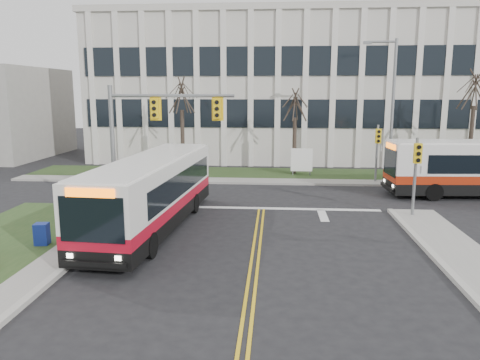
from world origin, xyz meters
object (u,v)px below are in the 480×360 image
object	(u,v)px
directory_sign	(302,160)
streetlight	(390,103)
bus_main	(152,194)
newspaper_box_blue	(42,235)

from	to	relation	value
directory_sign	streetlight	bearing A→B (deg)	-13.23
streetlight	bus_main	bearing A→B (deg)	-136.77
streetlight	newspaper_box_blue	bearing A→B (deg)	-137.75
streetlight	newspaper_box_blue	world-z (taller)	streetlight
streetlight	directory_sign	world-z (taller)	streetlight
directory_sign	bus_main	world-z (taller)	bus_main
bus_main	newspaper_box_blue	xyz separation A→B (m)	(-3.59, -2.85, -1.05)
streetlight	bus_main	xyz separation A→B (m)	(-12.64, -11.89, -3.67)
directory_sign	newspaper_box_blue	bearing A→B (deg)	-123.71
streetlight	newspaper_box_blue	size ratio (longest dim) A/B	9.68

